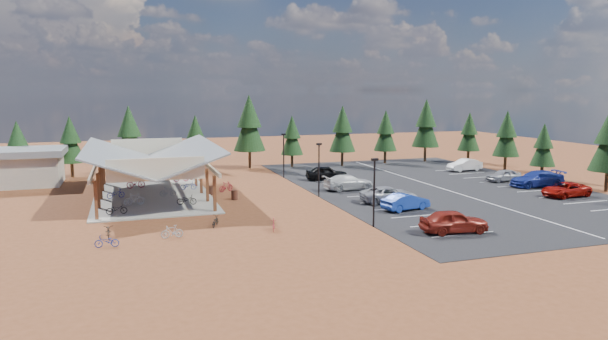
% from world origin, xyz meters
% --- Properties ---
extents(ground, '(140.00, 140.00, 0.00)m').
position_xyz_m(ground, '(0.00, 0.00, 0.00)').
color(ground, brown).
rests_on(ground, ground).
extents(asphalt_lot, '(27.00, 44.00, 0.04)m').
position_xyz_m(asphalt_lot, '(18.50, 3.00, 0.02)').
color(asphalt_lot, black).
rests_on(asphalt_lot, ground).
extents(concrete_pad, '(10.60, 18.60, 0.10)m').
position_xyz_m(concrete_pad, '(-10.00, 7.00, 0.05)').
color(concrete_pad, gray).
rests_on(concrete_pad, ground).
extents(bike_pavilion, '(11.65, 19.40, 4.97)m').
position_xyz_m(bike_pavilion, '(-10.00, 7.00, 3.82)').
color(bike_pavilion, '#5C251A').
rests_on(bike_pavilion, concrete_pad).
extents(outbuilding, '(11.00, 7.00, 3.90)m').
position_xyz_m(outbuilding, '(-24.00, 18.00, 2.03)').
color(outbuilding, '#ADA593').
rests_on(outbuilding, ground).
extents(lamp_post_0, '(0.50, 0.25, 5.14)m').
position_xyz_m(lamp_post_0, '(5.00, -10.00, 2.98)').
color(lamp_post_0, black).
rests_on(lamp_post_0, ground).
extents(lamp_post_1, '(0.50, 0.25, 5.14)m').
position_xyz_m(lamp_post_1, '(5.00, 2.00, 2.98)').
color(lamp_post_1, black).
rests_on(lamp_post_1, ground).
extents(lamp_post_2, '(0.50, 0.25, 5.14)m').
position_xyz_m(lamp_post_2, '(5.00, 14.00, 2.98)').
color(lamp_post_2, black).
rests_on(lamp_post_2, ground).
extents(trash_bin_0, '(0.60, 0.60, 0.90)m').
position_xyz_m(trash_bin_0, '(-2.85, 3.25, 0.45)').
color(trash_bin_0, '#3D2016').
rests_on(trash_bin_0, ground).
extents(trash_bin_1, '(0.60, 0.60, 0.90)m').
position_xyz_m(trash_bin_1, '(-4.59, 6.32, 0.45)').
color(trash_bin_1, '#3D2016').
rests_on(trash_bin_1, ground).
extents(pine_0, '(2.88, 2.88, 6.71)m').
position_xyz_m(pine_0, '(-23.78, 22.04, 4.09)').
color(pine_0, '#382314').
rests_on(pine_0, ground).
extents(pine_1, '(3.07, 3.07, 7.15)m').
position_xyz_m(pine_1, '(-18.31, 22.15, 4.36)').
color(pine_1, '#382314').
rests_on(pine_1, ground).
extents(pine_2, '(3.57, 3.57, 8.32)m').
position_xyz_m(pine_2, '(-11.79, 21.28, 5.08)').
color(pine_2, '#382314').
rests_on(pine_2, ground).
extents(pine_3, '(3.02, 3.02, 7.03)m').
position_xyz_m(pine_3, '(-3.90, 22.98, 4.29)').
color(pine_3, '#382314').
rests_on(pine_3, ground).
extents(pine_4, '(4.09, 4.09, 9.53)m').
position_xyz_m(pine_4, '(2.95, 22.83, 5.82)').
color(pine_4, '#382314').
rests_on(pine_4, ground).
extents(pine_5, '(2.93, 2.93, 6.82)m').
position_xyz_m(pine_5, '(8.53, 22.27, 4.16)').
color(pine_5, '#382314').
rests_on(pine_5, ground).
extents(pine_6, '(3.48, 3.48, 8.10)m').
position_xyz_m(pine_6, '(15.18, 21.10, 4.94)').
color(pine_6, '#382314').
rests_on(pine_6, ground).
extents(pine_7, '(3.16, 3.16, 7.37)m').
position_xyz_m(pine_7, '(21.77, 21.57, 4.50)').
color(pine_7, '#382314').
rests_on(pine_7, ground).
extents(pine_8, '(3.81, 3.81, 8.87)m').
position_xyz_m(pine_8, '(28.01, 21.51, 5.42)').
color(pine_8, '#382314').
rests_on(pine_8, ground).
extents(pine_11, '(2.75, 2.75, 6.40)m').
position_xyz_m(pine_11, '(32.64, 3.84, 3.90)').
color(pine_11, '#382314').
rests_on(pine_11, ground).
extents(pine_12, '(3.25, 3.25, 7.58)m').
position_xyz_m(pine_12, '(33.19, 10.85, 4.62)').
color(pine_12, '#382314').
rests_on(pine_12, ground).
extents(pine_13, '(3.02, 3.02, 7.05)m').
position_xyz_m(pine_13, '(33.29, 18.80, 4.30)').
color(pine_13, '#382314').
rests_on(pine_13, ground).
extents(bike_0, '(1.65, 0.62, 0.86)m').
position_xyz_m(bike_0, '(-13.15, -0.10, 0.53)').
color(bike_0, black).
rests_on(bike_0, concrete_pad).
extents(bike_1, '(1.87, 0.94, 1.08)m').
position_xyz_m(bike_1, '(-11.72, 3.06, 0.64)').
color(bike_1, '#929699').
rests_on(bike_1, concrete_pad).
extents(bike_2, '(1.74, 1.08, 0.86)m').
position_xyz_m(bike_2, '(-13.33, 6.92, 0.53)').
color(bike_2, navy).
rests_on(bike_2, concrete_pad).
extents(bike_3, '(1.93, 0.93, 1.12)m').
position_xyz_m(bike_3, '(-11.44, 11.78, 0.66)').
color(bike_3, maroon).
rests_on(bike_3, concrete_pad).
extents(bike_4, '(1.79, 0.95, 0.90)m').
position_xyz_m(bike_4, '(-7.36, 1.87, 0.55)').
color(bike_4, black).
rests_on(bike_4, concrete_pad).
extents(bike_5, '(1.58, 0.72, 0.92)m').
position_xyz_m(bike_5, '(-8.64, 6.20, 0.56)').
color(bike_5, '#919599').
rests_on(bike_5, concrete_pad).
extents(bike_6, '(1.62, 0.70, 0.83)m').
position_xyz_m(bike_6, '(-6.41, 9.26, 0.51)').
color(bike_6, '#263A99').
rests_on(bike_6, concrete_pad).
extents(bike_7, '(1.76, 0.72, 1.03)m').
position_xyz_m(bike_7, '(-6.61, 14.41, 0.61)').
color(bike_7, maroon).
rests_on(bike_7, concrete_pad).
extents(bike_8, '(0.68, 1.77, 0.92)m').
position_xyz_m(bike_8, '(-13.60, -6.87, 0.46)').
color(bike_8, black).
rests_on(bike_8, ground).
extents(bike_10, '(1.57, 0.67, 0.80)m').
position_xyz_m(bike_10, '(-13.64, -9.40, 0.40)').
color(bike_10, navy).
rests_on(bike_10, ground).
extents(bike_11, '(0.84, 1.60, 0.93)m').
position_xyz_m(bike_11, '(-2.32, -8.75, 0.46)').
color(bike_11, maroon).
rests_on(bike_11, ground).
extents(bike_12, '(1.11, 1.66, 0.83)m').
position_xyz_m(bike_12, '(-6.13, -6.21, 0.41)').
color(bike_12, black).
rests_on(bike_12, ground).
extents(bike_13, '(1.51, 0.47, 0.90)m').
position_xyz_m(bike_13, '(-9.45, -8.44, 0.45)').
color(bike_13, '#989B9F').
rests_on(bike_13, ground).
extents(bike_15, '(1.71, 1.27, 1.02)m').
position_xyz_m(bike_15, '(-2.88, 7.55, 0.51)').
color(bike_15, maroon).
rests_on(bike_15, ground).
extents(car_0, '(5.00, 2.47, 1.64)m').
position_xyz_m(car_0, '(9.68, -13.32, 0.86)').
color(car_0, maroon).
rests_on(car_0, asphalt_lot).
extents(car_1, '(4.49, 2.34, 1.41)m').
position_xyz_m(car_1, '(10.02, -5.73, 0.74)').
color(car_1, '#173598').
rests_on(car_1, asphalt_lot).
extents(car_2, '(5.34, 2.77, 1.44)m').
position_xyz_m(car_2, '(10.11, -2.46, 0.76)').
color(car_2, '#95969D').
rests_on(car_2, asphalt_lot).
extents(car_3, '(5.34, 2.43, 1.52)m').
position_xyz_m(car_3, '(9.10, 4.48, 0.80)').
color(car_3, silver).
rests_on(car_3, asphalt_lot).
extents(car_4, '(4.89, 2.56, 1.59)m').
position_xyz_m(car_4, '(9.12, 10.87, 0.83)').
color(car_4, black).
rests_on(car_4, asphalt_lot).
extents(car_6, '(5.05, 2.66, 1.35)m').
position_xyz_m(car_6, '(27.26, -5.34, 0.72)').
color(car_6, '#910D06').
rests_on(car_6, asphalt_lot).
extents(car_7, '(5.88, 2.69, 1.67)m').
position_xyz_m(car_7, '(28.50, -0.08, 0.87)').
color(car_7, navy).
rests_on(car_7, asphalt_lot).
extents(car_8, '(4.03, 1.72, 1.36)m').
position_xyz_m(car_8, '(27.39, 3.79, 0.72)').
color(car_8, '#93949A').
rests_on(car_8, asphalt_lot).
extents(car_9, '(4.68, 2.04, 1.49)m').
position_xyz_m(car_9, '(27.96, 11.92, 0.79)').
color(car_9, silver).
rests_on(car_9, asphalt_lot).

